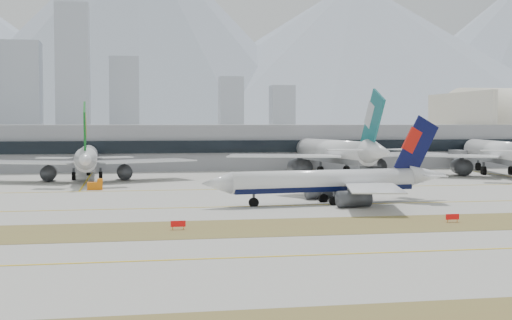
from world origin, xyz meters
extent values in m
plane|color=#A6A49C|center=(0.00, 0.00, 0.00)|extent=(3000.00, 3000.00, 0.00)
cube|color=olive|center=(0.00, -32.00, 0.02)|extent=(360.00, 18.00, 0.06)
cube|color=yellow|center=(0.00, -5.00, 0.03)|extent=(360.00, 0.45, 0.04)
cube|color=yellow|center=(0.00, -55.00, 0.03)|extent=(360.00, 0.45, 0.04)
cube|color=yellow|center=(0.00, 30.00, 0.03)|extent=(360.00, 0.45, 0.04)
cylinder|color=white|center=(13.57, -3.10, 4.52)|extent=(37.82, 9.26, 4.11)
cube|color=black|center=(13.57, -3.10, 3.39)|extent=(36.99, 8.54, 1.85)
cone|color=white|center=(-7.90, -6.08, 4.52)|extent=(6.26, 4.87, 4.11)
cone|color=white|center=(36.34, 0.07, 5.04)|extent=(8.85, 5.23, 4.11)
cube|color=white|center=(16.80, 8.87, 3.91)|extent=(18.17, 22.21, 0.25)
cube|color=white|center=(34.05, 5.15, 5.35)|extent=(5.81, 6.78, 0.16)
cylinder|color=#3F4247|center=(15.23, 4.81, 1.65)|extent=(6.63, 3.92, 3.08)
cube|color=#3F4247|center=(15.23, 4.81, 2.88)|extent=(2.63, 0.67, 1.44)
cube|color=white|center=(19.94, -13.73, 3.91)|extent=(13.95, 21.93, 0.25)
cube|color=white|center=(35.52, -5.44, 5.35)|extent=(4.61, 6.31, 0.16)
cylinder|color=#3F4247|center=(17.33, -10.25, 1.65)|extent=(6.63, 3.92, 3.08)
cube|color=#3F4247|center=(17.33, -10.25, 2.88)|extent=(2.63, 0.67, 1.44)
cube|color=#090C3A|center=(33.75, -0.29, 10.78)|extent=(10.11, 1.77, 12.88)
cube|color=red|center=(32.72, -0.43, 12.17)|extent=(4.61, 1.08, 5.52)
cylinder|color=#3F4247|center=(-0.59, -5.07, 1.23)|extent=(0.49, 0.49, 2.47)
cylinder|color=black|center=(-0.59, -5.07, 0.72)|extent=(1.93, 0.97, 1.85)
cylinder|color=#3F4247|center=(14.97, -5.60, 1.23)|extent=(0.49, 0.49, 2.47)
cylinder|color=black|center=(14.97, -5.60, 0.72)|extent=(1.93, 0.97, 1.85)
cylinder|color=#3F4247|center=(14.24, -0.31, 1.23)|extent=(0.49, 0.49, 2.47)
cylinder|color=black|center=(14.24, -0.31, 0.72)|extent=(1.93, 0.97, 1.85)
cylinder|color=white|center=(-34.73, 65.72, 6.13)|extent=(6.99, 42.27, 5.57)
cube|color=slate|center=(-34.73, 65.72, 4.59)|extent=(6.13, 41.40, 2.51)
cone|color=white|center=(-35.55, 89.97, 6.13)|extent=(5.78, 6.62, 5.57)
cone|color=white|center=(-33.86, 40.00, 6.82)|extent=(5.88, 9.54, 5.57)
cube|color=white|center=(-19.49, 60.05, 5.29)|extent=(29.40, 22.04, 0.33)
cube|color=white|center=(-26.69, 42.00, 7.24)|extent=(8.73, 6.51, 0.22)
cylinder|color=#3F4247|center=(-24.60, 62.66, 2.23)|extent=(4.41, 7.15, 4.18)
cube|color=#3F4247|center=(-24.60, 62.66, 3.90)|extent=(0.52, 2.94, 1.95)
cube|color=white|center=(-49.55, 59.03, 5.29)|extent=(29.31, 20.68, 0.33)
cube|color=white|center=(-41.16, 41.51, 7.24)|extent=(8.63, 6.09, 0.22)
cylinder|color=#3F4247|center=(-44.64, 61.98, 2.23)|extent=(4.41, 7.15, 4.18)
cube|color=#3F4247|center=(-44.64, 61.98, 3.90)|extent=(0.52, 2.94, 1.95)
cube|color=#0D5E1B|center=(-33.96, 42.92, 13.44)|extent=(0.89, 11.66, 14.94)
cube|color=#C87D0B|center=(-34.00, 44.09, 15.06)|extent=(0.79, 5.27, 6.39)
cylinder|color=#3F4247|center=(-35.27, 81.71, 1.67)|extent=(0.67, 0.67, 3.34)
cylinder|color=black|center=(-35.27, 81.71, 0.97)|extent=(1.06, 2.54, 2.51)
cylinder|color=#3F4247|center=(-38.31, 64.43, 1.67)|extent=(0.67, 0.67, 3.34)
cylinder|color=black|center=(-38.31, 64.43, 0.97)|extent=(1.06, 2.54, 2.51)
cylinder|color=#3F4247|center=(-31.07, 64.67, 1.67)|extent=(0.67, 0.67, 3.34)
cylinder|color=black|center=(-31.07, 64.67, 0.97)|extent=(1.06, 2.54, 2.51)
cylinder|color=white|center=(37.31, 71.75, 7.27)|extent=(12.60, 50.37, 6.61)
cube|color=slate|center=(37.31, 71.75, 5.45)|extent=(11.50, 49.26, 2.97)
cone|color=white|center=(33.82, 100.32, 7.27)|extent=(7.48, 8.37, 6.61)
cone|color=white|center=(41.00, 41.46, 8.09)|extent=(7.90, 11.81, 6.61)
cube|color=white|center=(55.90, 66.63, 6.27)|extent=(34.78, 28.06, 0.40)
cube|color=white|center=(49.27, 44.57, 8.59)|extent=(10.43, 8.30, 0.26)
cylinder|color=#3F4247|center=(49.60, 69.19, 2.64)|extent=(5.92, 8.86, 4.95)
cube|color=#3F4247|center=(49.60, 69.19, 4.62)|extent=(0.91, 3.50, 2.31)
cube|color=white|center=(20.49, 62.32, 6.27)|extent=(34.39, 22.26, 0.40)
cube|color=white|center=(32.22, 42.49, 8.59)|extent=(10.01, 6.54, 0.26)
cylinder|color=#3F4247|center=(25.99, 66.31, 2.64)|extent=(5.92, 8.86, 4.95)
cube|color=#3F4247|center=(25.99, 66.31, 4.62)|extent=(0.91, 3.50, 2.31)
cube|color=#165E62|center=(40.58, 44.90, 15.93)|extent=(2.26, 13.78, 17.71)
cube|color=#ADB1B7|center=(40.41, 46.28, 17.86)|extent=(1.47, 6.27, 7.58)
cylinder|color=#3F4247|center=(35.01, 90.59, 1.98)|extent=(0.79, 0.79, 3.96)
cylinder|color=black|center=(35.01, 90.59, 1.16)|extent=(1.51, 3.09, 2.97)
cylinder|color=#3F4247|center=(33.21, 69.86, 1.98)|extent=(0.79, 0.79, 3.96)
cylinder|color=black|center=(33.21, 69.86, 1.16)|extent=(1.51, 3.09, 2.97)
cylinder|color=#3F4247|center=(41.74, 70.90, 1.98)|extent=(0.79, 0.79, 3.96)
cylinder|color=black|center=(41.74, 70.90, 1.16)|extent=(1.51, 3.09, 2.97)
cylinder|color=white|center=(86.64, 63.23, 7.03)|extent=(15.76, 48.65, 6.39)
cube|color=slate|center=(86.64, 63.23, 5.27)|extent=(14.63, 47.52, 2.88)
cone|color=white|center=(92.11, 90.54, 7.03)|extent=(7.72, 8.50, 6.39)
cube|color=white|center=(68.32, 59.66, 6.07)|extent=(33.37, 28.61, 0.38)
cube|color=white|center=(73.09, 37.87, 8.31)|extent=(10.11, 8.48, 0.26)
cylinder|color=#3F4247|center=(74.59, 61.66, 2.56)|extent=(6.28, 8.84, 4.80)
cube|color=#3F4247|center=(74.59, 61.66, 4.48)|extent=(1.13, 3.39, 2.24)
cylinder|color=#3F4247|center=(90.25, 81.24, 1.92)|extent=(0.77, 0.77, 3.84)
cylinder|color=black|center=(90.25, 81.24, 1.12)|extent=(1.66, 3.04, 2.88)
cylinder|color=#3F4247|center=(82.30, 62.72, 1.92)|extent=(0.77, 0.77, 3.84)
cylinder|color=black|center=(82.30, 62.72, 1.12)|extent=(1.66, 3.04, 2.88)
cylinder|color=#3F4247|center=(90.45, 61.09, 1.92)|extent=(0.77, 0.77, 3.84)
cylinder|color=black|center=(90.45, 61.09, 1.12)|extent=(1.66, 3.04, 2.88)
cube|color=gray|center=(0.00, 115.00, 7.50)|extent=(280.00, 42.00, 15.00)
cube|color=black|center=(0.00, 93.50, 7.95)|extent=(280.00, 1.20, 4.00)
cube|color=silver|center=(110.00, 135.00, 14.10)|extent=(2.00, 57.00, 27.90)
cube|color=red|center=(-16.72, -32.00, 0.90)|extent=(2.20, 0.15, 0.90)
cylinder|color=orange|center=(-17.52, -32.00, 0.25)|extent=(0.10, 0.10, 0.50)
cylinder|color=orange|center=(-15.92, -32.00, 0.25)|extent=(0.10, 0.10, 0.50)
cube|color=red|center=(26.41, -32.00, 0.90)|extent=(2.20, 0.15, 0.90)
cylinder|color=orange|center=(25.61, -32.00, 0.25)|extent=(0.10, 0.10, 0.50)
cylinder|color=orange|center=(27.21, -32.00, 0.25)|extent=(0.10, 0.10, 0.50)
cube|color=orange|center=(19.07, 39.04, 0.90)|extent=(3.50, 2.00, 1.80)
cube|color=orange|center=(20.27, 39.04, 2.10)|extent=(1.20, 1.80, 1.00)
cylinder|color=black|center=(17.87, 38.24, 0.35)|extent=(0.70, 0.30, 0.70)
cylinder|color=black|center=(17.87, 39.84, 0.35)|extent=(0.70, 0.30, 0.70)
cylinder|color=black|center=(20.27, 38.24, 0.35)|extent=(0.70, 0.30, 0.70)
cylinder|color=black|center=(20.27, 39.84, 0.35)|extent=(0.70, 0.30, 0.70)
cube|color=orange|center=(-31.38, 34.28, 0.90)|extent=(3.50, 2.00, 1.80)
cube|color=orange|center=(-30.18, 34.28, 2.10)|extent=(1.20, 1.80, 1.00)
cylinder|color=black|center=(-32.58, 33.48, 0.35)|extent=(0.70, 0.30, 0.70)
cylinder|color=black|center=(-32.58, 35.08, 0.35)|extent=(0.70, 0.30, 0.70)
cylinder|color=black|center=(-30.18, 33.48, 0.35)|extent=(0.70, 0.30, 0.70)
cylinder|color=black|center=(-30.18, 35.08, 0.35)|extent=(0.70, 0.30, 0.70)
cube|color=#9AA2AF|center=(-105.00, 455.00, 40.00)|extent=(30.00, 27.00, 80.00)
cube|color=#9AA2AF|center=(-65.00, 450.00, 55.00)|extent=(26.00, 23.40, 110.00)
cube|color=#9AA2AF|center=(-25.00, 465.00, 35.00)|extent=(24.00, 21.60, 70.00)
cube|color=#9AA2AF|center=(65.00, 470.00, 27.50)|extent=(20.00, 18.00, 55.00)
cube|color=#9AA2AF|center=(110.00, 470.00, 24.00)|extent=(20.00, 18.00, 48.00)
cone|color=#9EA8B7|center=(0.00, 1400.00, 211.50)|extent=(900.00, 900.00, 470.00)
cone|color=#9EA8B7|center=(480.00, 1390.00, 157.50)|extent=(1120.00, 1120.00, 350.00)
camera|label=1|loc=(-24.18, -136.15, 15.71)|focal=50.00mm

